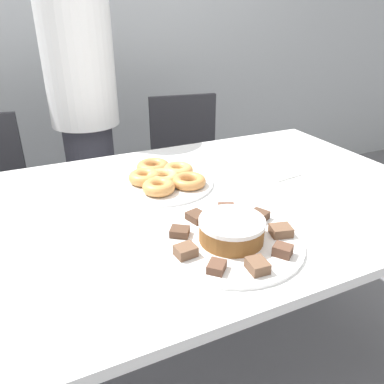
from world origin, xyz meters
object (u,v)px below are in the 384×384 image
(plate_cake, at_px, (231,241))
(person_standing, at_px, (85,114))
(office_chair_right, at_px, (190,180))
(plate_donuts, at_px, (163,183))
(frosted_cake, at_px, (232,230))
(napkin, at_px, (280,174))

(plate_cake, bearing_deg, person_standing, 97.73)
(person_standing, distance_m, office_chair_right, 0.71)
(plate_donuts, xyz_separation_m, frosted_cake, (0.03, -0.43, 0.04))
(plate_cake, relative_size, frosted_cake, 2.21)
(office_chair_right, height_order, plate_cake, office_chair_right)
(office_chair_right, bearing_deg, person_standing, -174.77)
(office_chair_right, height_order, plate_donuts, office_chair_right)
(office_chair_right, xyz_separation_m, plate_donuts, (-0.42, -0.70, 0.35))
(plate_donuts, xyz_separation_m, napkin, (0.43, -0.10, -0.00))
(napkin, bearing_deg, plate_cake, -141.02)
(frosted_cake, bearing_deg, office_chair_right, 70.84)
(person_standing, height_order, plate_cake, person_standing)
(napkin, bearing_deg, plate_donuts, 166.66)
(plate_donuts, height_order, frosted_cake, frosted_cake)
(plate_cake, relative_size, plate_donuts, 1.08)
(plate_donuts, distance_m, frosted_cake, 0.43)
(person_standing, relative_size, napkin, 11.79)
(office_chair_right, height_order, napkin, office_chair_right)
(plate_donuts, bearing_deg, person_standing, 99.87)
(plate_cake, bearing_deg, plate_donuts, 94.01)
(person_standing, relative_size, office_chair_right, 1.84)
(office_chair_right, height_order, frosted_cake, office_chair_right)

